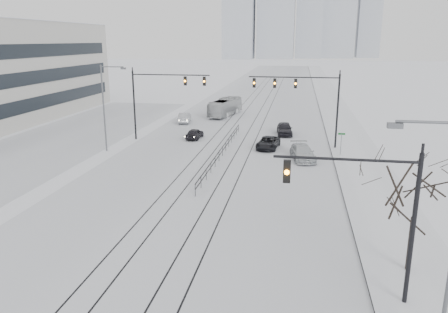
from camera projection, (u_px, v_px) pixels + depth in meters
road at (253, 110)px, 72.90m from camera, size 22.00×260.00×0.02m
sidewalk_east at (336, 112)px, 70.69m from camera, size 5.00×260.00×0.16m
curb at (321, 112)px, 71.09m from camera, size 0.10×260.00×0.12m
parking_strip at (66, 138)px, 52.34m from camera, size 14.00×60.00×0.03m
tram_rails at (236, 135)px, 53.86m from camera, size 5.30×180.00×0.01m
skyline at (298, 7)px, 267.53m from camera, size 96.00×48.00×72.00m
traffic_mast_near at (375, 207)px, 18.55m from camera, size 6.10×0.37×7.00m
traffic_mast_ne at (306, 95)px, 46.28m from camera, size 9.60×0.37×8.00m
traffic_mast_nw at (158, 93)px, 49.99m from camera, size 9.10×0.37×8.00m
street_light_east at (448, 224)px, 15.22m from camera, size 2.73×0.25×9.00m
street_light_west at (106, 102)px, 44.97m from camera, size 2.73×0.25×9.00m
bare_tree at (417, 189)px, 21.04m from camera, size 4.40×4.40×6.10m
median_fence at (223, 151)px, 44.20m from camera, size 0.06×24.00×1.00m
street_sign at (341, 141)px, 43.91m from camera, size 0.70×0.06×2.40m
sedan_sb_inner at (195, 134)px, 51.83m from camera, size 1.68×3.73×1.24m
sedan_sb_outer at (185, 118)px, 61.98m from camera, size 2.14×4.49×1.42m
sedan_nb_front at (268, 143)px, 47.24m from camera, size 2.62×4.74×1.26m
sedan_nb_right at (303, 153)px, 42.75m from camera, size 2.89×5.24×1.44m
sedan_nb_far at (284, 129)px, 53.98m from camera, size 2.21×4.64×1.53m
box_truck at (225, 107)px, 67.47m from camera, size 4.06×9.74×2.64m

